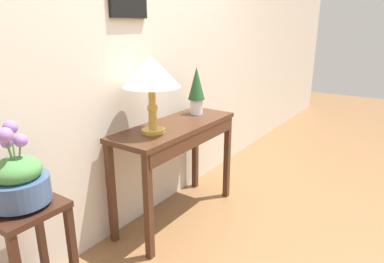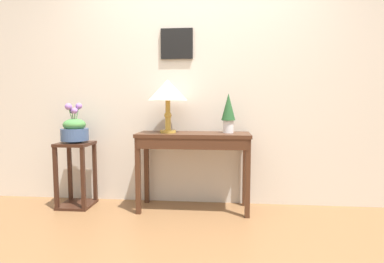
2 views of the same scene
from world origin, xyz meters
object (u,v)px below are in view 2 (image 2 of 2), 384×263
(table_lamp, at_px, (168,92))
(potted_plant_on_console, at_px, (228,111))
(pedestal_stand_left, at_px, (76,175))
(console_table, at_px, (193,146))
(planter_bowl_wide, at_px, (75,129))

(table_lamp, bearing_deg, potted_plant_on_console, 3.59)
(table_lamp, distance_m, pedestal_stand_left, 1.27)
(console_table, bearing_deg, pedestal_stand_left, 179.33)
(planter_bowl_wide, bearing_deg, table_lamp, 0.51)
(potted_plant_on_console, bearing_deg, table_lamp, -176.41)
(planter_bowl_wide, bearing_deg, potted_plant_on_console, 1.69)
(console_table, distance_m, potted_plant_on_console, 0.48)
(planter_bowl_wide, bearing_deg, console_table, -0.68)
(pedestal_stand_left, bearing_deg, table_lamp, 0.52)
(console_table, height_order, potted_plant_on_console, potted_plant_on_console)
(pedestal_stand_left, relative_size, planter_bowl_wide, 1.66)
(console_table, relative_size, pedestal_stand_left, 1.65)
(potted_plant_on_console, bearing_deg, planter_bowl_wide, -178.31)
(console_table, xyz_separation_m, planter_bowl_wide, (-1.20, 0.01, 0.15))
(potted_plant_on_console, distance_m, planter_bowl_wide, 1.55)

